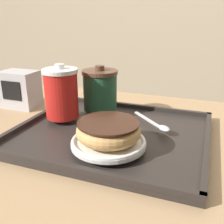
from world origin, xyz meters
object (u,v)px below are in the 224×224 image
at_px(coffee_cup_front, 61,93).
at_px(spoon, 159,125).
at_px(coffee_cup_rear, 100,90).
at_px(donut_chocolate_glazed, 108,130).
at_px(napkin_dispenser, 20,89).

bearing_deg(coffee_cup_front, spoon, 4.13).
height_order(coffee_cup_front, coffee_cup_rear, coffee_cup_front).
distance_m(donut_chocolate_glazed, spoon, 0.16).
relative_size(coffee_cup_rear, napkin_dispenser, 1.09).
xyz_separation_m(coffee_cup_rear, spoon, (0.19, -0.07, -0.05)).
distance_m(coffee_cup_front, napkin_dispenser, 0.22).
bearing_deg(napkin_dispenser, donut_chocolate_glazed, -27.28).
distance_m(coffee_cup_front, donut_chocolate_glazed, 0.21).
bearing_deg(spoon, coffee_cup_front, -131.89).
xyz_separation_m(donut_chocolate_glazed, napkin_dispenser, (-0.38, 0.20, 0.00)).
height_order(donut_chocolate_glazed, spoon, donut_chocolate_glazed).
xyz_separation_m(coffee_cup_front, donut_chocolate_glazed, (0.18, -0.11, -0.03)).
bearing_deg(napkin_dispenser, coffee_cup_front, -22.46).
relative_size(donut_chocolate_glazed, spoon, 1.14).
bearing_deg(donut_chocolate_glazed, coffee_cup_front, 147.58).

